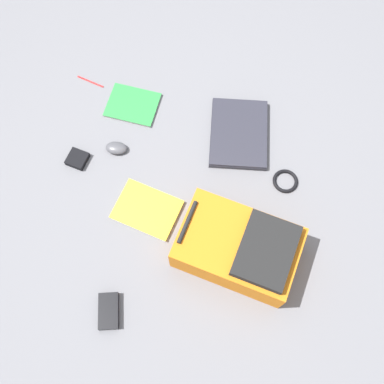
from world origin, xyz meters
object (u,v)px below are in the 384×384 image
Objects in this scene: backpack at (240,248)px; power_brick at (109,311)px; laptop at (239,133)px; cable_coil at (285,181)px; computer_mouse at (116,148)px; book_blue at (133,105)px; book_red at (147,210)px; earbud_pouch at (77,159)px; pen_black at (90,81)px.

power_brick is at bearing 132.31° from backpack.
laptop is 2.83× the size of power_brick.
backpack reaches higher than laptop.
cable_coil is at bearing -121.79° from laptop.
computer_mouse is at bearing 65.59° from backpack.
backpack is 5.00× the size of computer_mouse.
book_blue is 1.72× the size of power_brick.
book_blue is at bearing -8.04° from computer_mouse.
power_brick is (-0.65, -0.22, -0.00)m from computer_mouse.
earbud_pouch reaches higher than book_red.
pen_black is (0.29, 0.24, -0.01)m from computer_mouse.
book_blue is 0.35m from earbud_pouch.
backpack is 0.42m from book_red.
pen_black is (0.51, 0.47, -0.01)m from book_red.
laptop is 1.41× the size of book_red.
laptop is 3.57× the size of cable_coil.
book_blue is at bearing -104.71° from pen_black.
power_brick reaches higher than laptop.
earbud_pouch is at bearing 101.44° from cable_coil.
backpack reaches higher than computer_mouse.
computer_mouse reaches higher than book_blue.
laptop reaches higher than book_blue.
book_blue is 1.70× the size of pen_black.
earbud_pouch is (-0.10, 0.14, -0.00)m from computer_mouse.
computer_mouse reaches higher than pen_black.
power_brick is 0.99× the size of pen_black.
backpack is at bearing -125.59° from computer_mouse.
laptop reaches higher than earbud_pouch.
pen_black is at bearing 28.87° from computer_mouse.
backpack reaches higher than book_blue.
laptop is at bearing -75.58° from computer_mouse.
cable_coil reaches higher than book_blue.
earbud_pouch is at bearing 158.56° from book_blue.
backpack reaches higher than cable_coil.
pen_black is (0.58, 0.87, -0.09)m from backpack.
backpack is 5.75× the size of earbud_pouch.
backpack is 0.69m from computer_mouse.
book_red is (0.06, 0.41, -0.08)m from backpack.
power_brick is (-0.73, 0.51, 0.01)m from cable_coil.
power_brick reaches higher than earbud_pouch.
power_brick is at bearing -172.28° from computer_mouse.
cable_coil is at bearing -34.92° from power_brick.
book_red is 0.59m from cable_coil.
backpack is at bearing -128.80° from book_blue.
cable_coil is at bearing -101.47° from book_blue.
backpack is at bearing -123.43° from pen_black.
pen_black is at bearing 56.57° from backpack.
computer_mouse is 0.69× the size of power_brick.
book_red is at bearing 120.51° from cable_coil.
laptop is 4.11× the size of computer_mouse.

